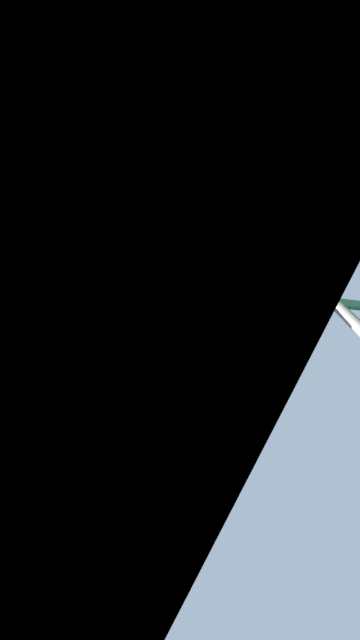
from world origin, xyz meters
The scene contains 1 object.
traffic_signal_near centered at (-6.79, -5.38, 4.42)m, with size 1.96×3.43×6.19m.
Camera 1 is at (-7.66, -4.31, 1.73)m, focal length 17.37 mm.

